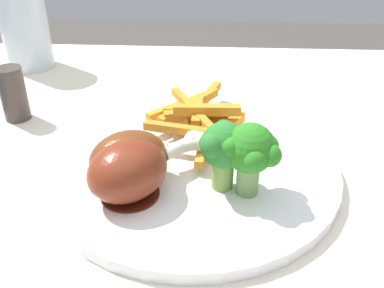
{
  "coord_description": "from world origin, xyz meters",
  "views": [
    {
      "loc": [
        -0.05,
        -0.33,
        0.95
      ],
      "look_at": [
        -0.07,
        0.02,
        0.73
      ],
      "focal_mm": 40.91,
      "sensor_mm": 36.0,
      "label": 1
    }
  ],
  "objects": [
    {
      "name": "pepper_shaker",
      "position": [
        -0.28,
        0.12,
        0.73
      ],
      "size": [
        0.03,
        0.03,
        0.06
      ],
      "primitive_type": "cylinder",
      "color": "#423833",
      "rests_on": "dining_table"
    },
    {
      "name": "water_glass",
      "position": [
        -0.32,
        0.29,
        0.77
      ],
      "size": [
        0.07,
        0.07,
        0.13
      ],
      "primitive_type": "cylinder",
      "color": "silver",
      "rests_on": "dining_table"
    },
    {
      "name": "broccoli_floret_middle",
      "position": [
        -0.04,
        -0.02,
        0.75
      ],
      "size": [
        0.04,
        0.05,
        0.06
      ],
      "color": "#7EAC4B",
      "rests_on": "dinner_plate"
    },
    {
      "name": "chicken_drumstick_near",
      "position": [
        -0.12,
        -0.01,
        0.74
      ],
      "size": [
        0.11,
        0.09,
        0.05
      ],
      "color": "#4D200E",
      "rests_on": "dinner_plate"
    },
    {
      "name": "broccoli_floret_front",
      "position": [
        -0.01,
        -0.02,
        0.76
      ],
      "size": [
        0.05,
        0.05,
        0.07
      ],
      "color": "#7AA15C",
      "rests_on": "dinner_plate"
    },
    {
      "name": "chicken_drumstick_far",
      "position": [
        -0.11,
        -0.03,
        0.74
      ],
      "size": [
        0.11,
        0.11,
        0.05
      ],
      "color": "#521A0E",
      "rests_on": "dinner_plate"
    },
    {
      "name": "dinner_plate",
      "position": [
        -0.07,
        0.02,
        0.71
      ],
      "size": [
        0.28,
        0.28,
        0.01
      ],
      "primitive_type": "cylinder",
      "color": "white",
      "rests_on": "dining_table"
    },
    {
      "name": "carrot_fries_pile",
      "position": [
        -0.06,
        0.08,
        0.73
      ],
      "size": [
        0.11,
        0.17,
        0.04
      ],
      "color": "orange",
      "rests_on": "dinner_plate"
    },
    {
      "name": "dining_table",
      "position": [
        0.0,
        0.0,
        0.6
      ],
      "size": [
        1.07,
        0.78,
        0.7
      ],
      "color": "silver",
      "rests_on": "ground_plane"
    }
  ]
}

